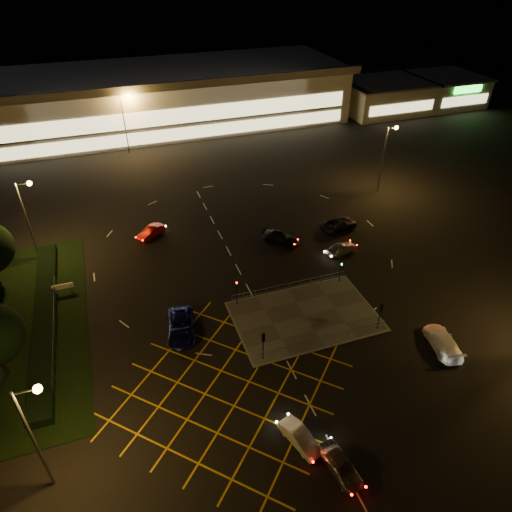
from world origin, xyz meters
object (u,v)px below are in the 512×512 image
object	(u,v)px
signal_se	(380,311)
car_left_blue	(181,326)
signal_nw	(237,288)
car_near_silver	(341,465)
car_right_silver	(341,248)
car_approach_white	(443,342)
car_far_dkgrey	(281,238)
signal_ne	(341,265)
signal_sw	(263,341)
car_circ_red	(151,232)
car_east_grey	(339,224)
car_queue_white	(300,437)

from	to	relation	value
signal_se	car_left_blue	world-z (taller)	signal_se
signal_nw	car_near_silver	bearing A→B (deg)	-85.18
car_right_silver	car_approach_white	distance (m)	17.30
signal_se	car_approach_white	bearing A→B (deg)	137.16
car_left_blue	car_approach_white	size ratio (longest dim) A/B	1.08
car_near_silver	car_far_dkgrey	distance (m)	30.36
car_left_blue	car_approach_white	world-z (taller)	car_left_blue
signal_ne	car_near_silver	xyz separation A→B (m)	(-10.33, -19.83, -1.68)
signal_ne	car_far_dkgrey	distance (m)	10.33
car_left_blue	car_approach_white	bearing A→B (deg)	-14.80
signal_sw	car_right_silver	size ratio (longest dim) A/B	0.78
car_circ_red	car_approach_white	bearing A→B (deg)	1.96
signal_sw	car_right_silver	bearing A→B (deg)	-138.67
signal_sw	signal_se	size ratio (longest dim) A/B	1.00
signal_se	signal_nw	world-z (taller)	same
signal_nw	signal_sw	bearing A→B (deg)	-90.00
signal_sw	signal_se	distance (m)	12.00
car_far_dkgrey	car_circ_red	xyz separation A→B (m)	(-15.26, 6.92, -0.03)
signal_ne	car_circ_red	size ratio (longest dim) A/B	0.79
car_near_silver	car_far_dkgrey	world-z (taller)	car_far_dkgrey
signal_se	car_near_silver	bearing A→B (deg)	48.90
signal_sw	car_far_dkgrey	xyz separation A→B (m)	(8.81, 17.67, -1.68)
car_far_dkgrey	signal_nw	bearing A→B (deg)	-177.14
car_near_silver	car_right_silver	bearing A→B (deg)	54.58
car_right_silver	car_approach_white	bearing A→B (deg)	170.71
car_east_grey	car_approach_white	bearing A→B (deg)	166.49
signal_se	signal_ne	world-z (taller)	same
car_near_silver	car_far_dkgrey	bearing A→B (deg)	68.90
car_queue_white	car_far_dkgrey	distance (m)	27.96
car_circ_red	car_approach_white	distance (m)	36.75
signal_sw	signal_nw	bearing A→B (deg)	-90.00
car_left_blue	car_east_grey	size ratio (longest dim) A/B	1.09
signal_se	signal_sw	bearing A→B (deg)	0.00
signal_sw	car_east_grey	xyz separation A→B (m)	(17.28, 18.17, -1.65)
car_left_blue	car_queue_white	bearing A→B (deg)	-58.28
signal_sw	car_circ_red	size ratio (longest dim) A/B	0.79
signal_sw	car_near_silver	size ratio (longest dim) A/B	0.78
signal_nw	car_far_dkgrey	world-z (taller)	signal_nw
signal_sw	car_near_silver	xyz separation A→B (m)	(1.67, -11.84, -1.68)
signal_ne	car_east_grey	world-z (taller)	signal_ne
car_far_dkgrey	signal_ne	bearing A→B (deg)	-116.60
signal_ne	car_near_silver	distance (m)	22.42
car_near_silver	car_circ_red	xyz separation A→B (m)	(-8.12, 36.43, -0.03)
signal_se	car_approach_white	size ratio (longest dim) A/B	0.61
car_right_silver	car_east_grey	distance (m)	5.63
signal_ne	car_east_grey	bearing A→B (deg)	62.60
car_approach_white	car_circ_red	bearing A→B (deg)	-39.48
signal_se	signal_nw	distance (m)	14.41
car_left_blue	signal_sw	bearing A→B (deg)	-34.04
car_queue_white	car_left_blue	bearing A→B (deg)	95.10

